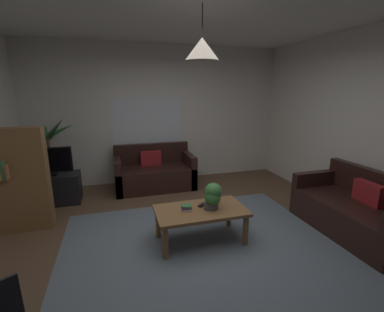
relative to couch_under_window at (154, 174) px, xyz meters
name	(u,v)px	position (x,y,z in m)	size (l,w,h in m)	color
floor	(199,243)	(0.22, -2.14, -0.29)	(5.07, 5.21, 0.02)	brown
rug	(204,251)	(0.22, -2.34, -0.27)	(3.30, 2.86, 0.01)	slate
wall_back	(160,115)	(0.22, 0.49, 1.09)	(5.19, 0.06, 2.74)	silver
wall_right	(374,126)	(2.79, -2.14, 1.09)	(0.06, 5.21, 2.74)	silver
window_pane	(147,123)	(-0.06, 0.46, 0.94)	(1.36, 0.01, 1.02)	white
couch_under_window	(154,174)	(0.00, 0.00, 0.00)	(1.49, 0.80, 0.82)	black
couch_right_side	(355,213)	(2.29, -2.48, 0.00)	(0.80, 1.54, 0.82)	black
coffee_table	(201,214)	(0.26, -2.09, 0.09)	(1.12, 0.61, 0.43)	olive
book_on_table_0	(186,209)	(0.08, -2.07, 0.16)	(0.13, 0.10, 0.02)	beige
book_on_table_1	(186,208)	(0.08, -2.07, 0.19)	(0.12, 0.11, 0.02)	#72387F
book_on_table_2	(186,206)	(0.08, -2.07, 0.21)	(0.12, 0.10, 0.02)	#387247
remote_on_table_0	(203,205)	(0.32, -1.99, 0.16)	(0.05, 0.16, 0.02)	black
potted_plant_on_table	(213,195)	(0.40, -2.11, 0.33)	(0.23, 0.23, 0.33)	#4C4C51
tv_stand	(52,189)	(-1.77, -0.29, -0.03)	(0.90, 0.44, 0.50)	black
tv	(48,161)	(-1.77, -0.31, 0.46)	(0.74, 0.16, 0.46)	black
potted_palm_corner	(50,159)	(-1.82, 0.13, 0.40)	(0.93, 0.77, 1.42)	#4C4C51
bookshelf_corner	(19,180)	(-1.95, -1.13, 0.43)	(0.70, 0.31, 1.40)	olive
pendant_lamp	(202,49)	(0.26, -2.09, 2.01)	(0.37, 0.37, 0.57)	black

